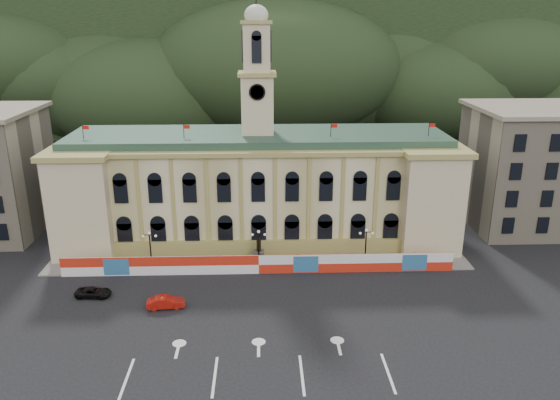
{
  "coord_description": "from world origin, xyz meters",
  "views": [
    {
      "loc": [
        0.53,
        -48.23,
        31.31
      ],
      "look_at": [
        2.8,
        18.0,
        8.89
      ],
      "focal_mm": 35.0,
      "sensor_mm": 36.0,
      "label": 1
    }
  ],
  "objects_px": {
    "black_suv": "(93,292)",
    "red_sedan": "(166,302)",
    "statue": "(259,255)",
    "lamp_center": "(259,245)"
  },
  "relations": [
    {
      "from": "black_suv",
      "to": "red_sedan",
      "type": "bearing_deg",
      "value": -103.98
    },
    {
      "from": "statue",
      "to": "black_suv",
      "type": "relative_size",
      "value": 0.88
    },
    {
      "from": "statue",
      "to": "lamp_center",
      "type": "distance_m",
      "value": 2.14
    },
    {
      "from": "red_sedan",
      "to": "black_suv",
      "type": "xyz_separation_m",
      "value": [
        -8.91,
        2.88,
        -0.12
      ]
    },
    {
      "from": "lamp_center",
      "to": "black_suv",
      "type": "distance_m",
      "value": 20.93
    },
    {
      "from": "black_suv",
      "to": "lamp_center",
      "type": "bearing_deg",
      "value": -65.07
    },
    {
      "from": "red_sedan",
      "to": "black_suv",
      "type": "bearing_deg",
      "value": 65.54
    },
    {
      "from": "lamp_center",
      "to": "red_sedan",
      "type": "height_order",
      "value": "lamp_center"
    },
    {
      "from": "statue",
      "to": "red_sedan",
      "type": "distance_m",
      "value": 15.44
    },
    {
      "from": "statue",
      "to": "black_suv",
      "type": "bearing_deg",
      "value": -156.44
    }
  ]
}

